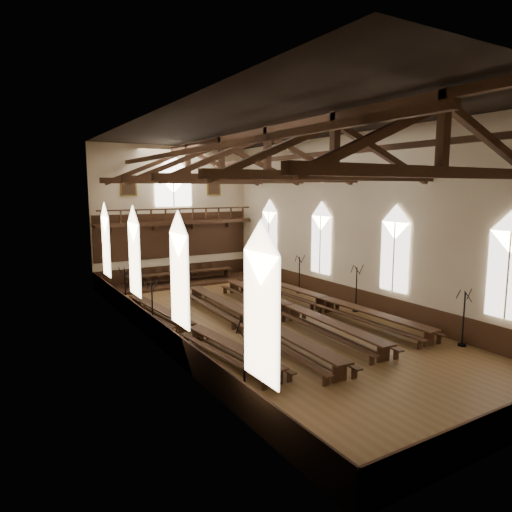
{
  "coord_description": "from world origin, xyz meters",
  "views": [
    {
      "loc": [
        -12.25,
        -19.29,
        6.9
      ],
      "look_at": [
        0.25,
        1.5,
        3.31
      ],
      "focal_mm": 32.0,
      "sensor_mm": 36.0,
      "label": 1
    }
  ],
  "objects_px": {
    "refectory_row_b": "(249,318)",
    "candelabrum_left_near": "(245,382)",
    "candelabrum_right_near": "(463,329)",
    "candelabrum_left_mid": "(153,317)",
    "dais": "(182,283)",
    "candelabrum_right_mid": "(356,297)",
    "refectory_row_a": "(189,327)",
    "refectory_row_d": "(325,301)",
    "candelabrum_left_far": "(126,297)",
    "candelabrum_right_far": "(299,282)",
    "refectory_row_c": "(290,308)",
    "high_table": "(181,273)"
  },
  "relations": [
    {
      "from": "dais",
      "to": "candelabrum_right_mid",
      "type": "xyz_separation_m",
      "value": [
        5.69,
        -12.07,
        0.72
      ]
    },
    {
      "from": "refectory_row_a",
      "to": "candelabrum_right_mid",
      "type": "height_order",
      "value": "candelabrum_right_mid"
    },
    {
      "from": "high_table",
      "to": "candelabrum_right_far",
      "type": "relative_size",
      "value": 3.09
    },
    {
      "from": "candelabrum_right_near",
      "to": "candelabrum_right_far",
      "type": "bearing_deg",
      "value": 90.0
    },
    {
      "from": "candelabrum_left_mid",
      "to": "refectory_row_c",
      "type": "bearing_deg",
      "value": -11.6
    },
    {
      "from": "candelabrum_left_far",
      "to": "candelabrum_left_near",
      "type": "bearing_deg",
      "value": -90.0
    },
    {
      "from": "high_table",
      "to": "candelabrum_left_mid",
      "type": "distance_m",
      "value": 11.26
    },
    {
      "from": "refectory_row_c",
      "to": "candelabrum_right_near",
      "type": "xyz_separation_m",
      "value": [
        4.01,
        -7.45,
        0.2
      ]
    },
    {
      "from": "refectory_row_c",
      "to": "candelabrum_left_near",
      "type": "xyz_separation_m",
      "value": [
        -7.09,
        -7.51,
        0.3
      ]
    },
    {
      "from": "refectory_row_d",
      "to": "candelabrum_left_far",
      "type": "relative_size",
      "value": 5.82
    },
    {
      "from": "refectory_row_c",
      "to": "high_table",
      "type": "height_order",
      "value": "high_table"
    },
    {
      "from": "refectory_row_c",
      "to": "candelabrum_right_mid",
      "type": "bearing_deg",
      "value": -10.42
    },
    {
      "from": "candelabrum_left_mid",
      "to": "candelabrum_right_far",
      "type": "height_order",
      "value": "candelabrum_left_mid"
    },
    {
      "from": "candelabrum_left_near",
      "to": "refectory_row_d",
      "type": "bearing_deg",
      "value": 38.9
    },
    {
      "from": "candelabrum_right_near",
      "to": "candelabrum_right_mid",
      "type": "height_order",
      "value": "candelabrum_right_mid"
    },
    {
      "from": "refectory_row_d",
      "to": "candelabrum_right_near",
      "type": "xyz_separation_m",
      "value": [
        1.42,
        -7.75,
        0.2
      ]
    },
    {
      "from": "refectory_row_b",
      "to": "high_table",
      "type": "relative_size",
      "value": 1.88
    },
    {
      "from": "refectory_row_d",
      "to": "candelabrum_left_far",
      "type": "distance_m",
      "value": 11.36
    },
    {
      "from": "candelabrum_right_mid",
      "to": "refectory_row_d",
      "type": "bearing_deg",
      "value": 143.74
    },
    {
      "from": "high_table",
      "to": "candelabrum_right_near",
      "type": "xyz_separation_m",
      "value": [
        5.69,
        -18.78,
        -0.03
      ]
    },
    {
      "from": "candelabrum_left_near",
      "to": "candelabrum_right_far",
      "type": "height_order",
      "value": "candelabrum_left_near"
    },
    {
      "from": "high_table",
      "to": "refectory_row_d",
      "type": "bearing_deg",
      "value": -68.83
    },
    {
      "from": "refectory_row_a",
      "to": "refectory_row_d",
      "type": "relative_size",
      "value": 0.94
    },
    {
      "from": "candelabrum_left_mid",
      "to": "candelabrum_right_mid",
      "type": "height_order",
      "value": "candelabrum_right_mid"
    },
    {
      "from": "candelabrum_left_far",
      "to": "candelabrum_right_far",
      "type": "height_order",
      "value": "candelabrum_right_far"
    },
    {
      "from": "dais",
      "to": "candelabrum_left_mid",
      "type": "relative_size",
      "value": 4.38
    },
    {
      "from": "candelabrum_right_far",
      "to": "candelabrum_left_mid",
      "type": "bearing_deg",
      "value": -163.92
    },
    {
      "from": "refectory_row_d",
      "to": "refectory_row_c",
      "type": "bearing_deg",
      "value": -173.38
    },
    {
      "from": "candelabrum_left_near",
      "to": "candelabrum_right_far",
      "type": "bearing_deg",
      "value": 47.63
    },
    {
      "from": "candelabrum_right_near",
      "to": "candelabrum_right_mid",
      "type": "xyz_separation_m",
      "value": [
        -0.0,
        6.72,
        0.03
      ]
    },
    {
      "from": "refectory_row_a",
      "to": "candelabrum_left_mid",
      "type": "bearing_deg",
      "value": 128.37
    },
    {
      "from": "refectory_row_d",
      "to": "candelabrum_right_near",
      "type": "relative_size",
      "value": 5.78
    },
    {
      "from": "candelabrum_right_mid",
      "to": "candelabrum_right_far",
      "type": "xyz_separation_m",
      "value": [
        0.0,
        5.39,
        -0.04
      ]
    },
    {
      "from": "refectory_row_c",
      "to": "high_table",
      "type": "distance_m",
      "value": 11.45
    },
    {
      "from": "refectory_row_b",
      "to": "candelabrum_left_near",
      "type": "bearing_deg",
      "value": -121.13
    },
    {
      "from": "candelabrum_right_near",
      "to": "dais",
      "type": "bearing_deg",
      "value": 106.85
    },
    {
      "from": "refectory_row_d",
      "to": "candelabrum_left_mid",
      "type": "xyz_separation_m",
      "value": [
        -9.68,
        1.15,
        0.22
      ]
    },
    {
      "from": "dais",
      "to": "candelabrum_left_far",
      "type": "relative_size",
      "value": 4.49
    },
    {
      "from": "dais",
      "to": "candelabrum_left_near",
      "type": "relative_size",
      "value": 4.0
    },
    {
      "from": "high_table",
      "to": "candelabrum_left_far",
      "type": "distance_m",
      "value": 7.43
    },
    {
      "from": "high_table",
      "to": "candelabrum_right_far",
      "type": "height_order",
      "value": "candelabrum_right_far"
    },
    {
      "from": "candelabrum_right_mid",
      "to": "candelabrum_right_far",
      "type": "bearing_deg",
      "value": 90.0
    },
    {
      "from": "refectory_row_d",
      "to": "candelabrum_right_mid",
      "type": "xyz_separation_m",
      "value": [
        1.42,
        -1.04,
        0.24
      ]
    },
    {
      "from": "refectory_row_c",
      "to": "dais",
      "type": "height_order",
      "value": "refectory_row_c"
    },
    {
      "from": "candelabrum_right_near",
      "to": "candelabrum_left_mid",
      "type": "bearing_deg",
      "value": 141.25
    },
    {
      "from": "refectory_row_b",
      "to": "candelabrum_left_near",
      "type": "distance_m",
      "value": 8.17
    },
    {
      "from": "candelabrum_left_far",
      "to": "refectory_row_c",
      "type": "bearing_deg",
      "value": -41.33
    },
    {
      "from": "refectory_row_a",
      "to": "candelabrum_right_far",
      "type": "relative_size",
      "value": 5.46
    },
    {
      "from": "high_table",
      "to": "candelabrum_right_far",
      "type": "distance_m",
      "value": 8.77
    },
    {
      "from": "candelabrum_left_far",
      "to": "candelabrum_right_near",
      "type": "bearing_deg",
      "value": -50.96
    }
  ]
}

